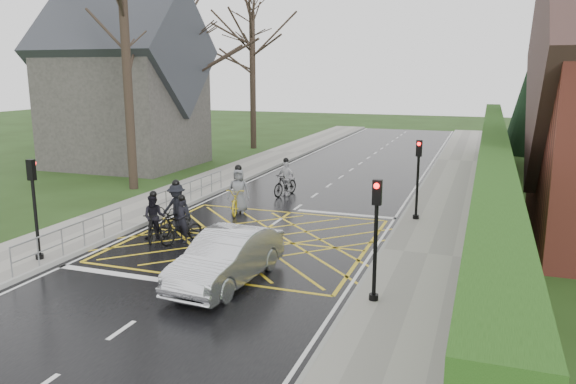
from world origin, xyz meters
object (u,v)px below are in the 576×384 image
Objects in this scene: cyclist_mid at (176,213)px; cyclist_lead at (238,196)px; car at (227,258)px; cyclist_back at (154,221)px; cyclist_front at (286,182)px; cyclist_rear at (182,227)px.

cyclist_lead is (0.92, 3.36, -0.01)m from cyclist_mid.
cyclist_back is at bearing 149.40° from car.
cyclist_front reaches higher than car.
cyclist_front is at bearing 105.37° from car.
cyclist_rear is 0.90× the size of cyclist_mid.
cyclist_mid is at bearing -87.65° from cyclist_front.
cyclist_front is at bearing 107.09° from cyclist_rear.
car is (2.28, -11.08, 0.06)m from cyclist_front.
car is (3.91, -3.93, 0.01)m from cyclist_mid.
car is at bearing -63.18° from cyclist_front.
cyclist_back reaches higher than cyclist_rear.
cyclist_back is (-1.08, -0.04, 0.11)m from cyclist_rear.
cyclist_front is at bearing 78.77° from cyclist_mid.
cyclist_back is at bearing -119.04° from cyclist_lead.
cyclist_lead is (1.18, 4.44, 0.04)m from cyclist_back.
cyclist_lead reaches higher than cyclist_mid.
cyclist_lead is (0.10, 4.41, 0.16)m from cyclist_rear.
cyclist_back is 0.82× the size of cyclist_lead.
cyclist_front is 3.86m from cyclist_lead.
cyclist_mid is 3.48m from cyclist_lead.
cyclist_back is 8.44m from cyclist_front.
cyclist_rear is 0.41× the size of car.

